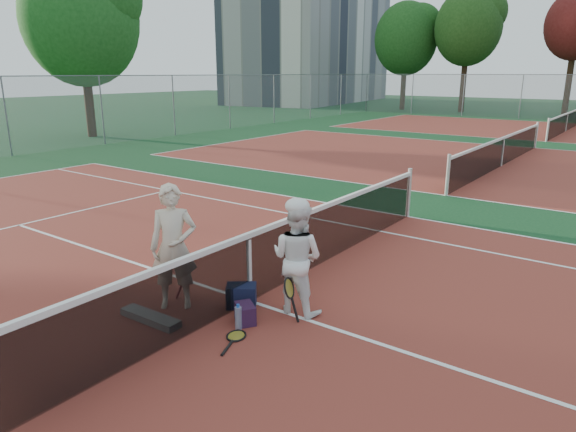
{
  "coord_description": "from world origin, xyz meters",
  "views": [
    {
      "loc": [
        4.36,
        -5.08,
        3.13
      ],
      "look_at": [
        0.0,
        0.92,
        1.05
      ],
      "focal_mm": 32.0,
      "sensor_mm": 36.0,
      "label": 1
    }
  ],
  "objects": [
    {
      "name": "racket_spare",
      "position": [
        0.52,
        -0.88,
        0.01
      ],
      "size": [
        0.47,
        0.66,
        0.03
      ],
      "primitive_type": null,
      "rotation": [
        0.0,
        0.0,
        1.93
      ],
      "color": "black",
      "rests_on": "ground"
    },
    {
      "name": "player_a",
      "position": [
        -0.73,
        -0.7,
        0.86
      ],
      "size": [
        0.75,
        0.73,
        1.73
      ],
      "primitive_type": "imported",
      "rotation": [
        0.0,
        0.0,
        0.72
      ],
      "color": "beige",
      "rests_on": "ground"
    },
    {
      "name": "court_far_b",
      "position": [
        0.0,
        27.0,
        0.0
      ],
      "size": [
        23.77,
        10.97,
        0.01
      ],
      "primitive_type": "cube",
      "color": "maroon",
      "rests_on": "ground"
    },
    {
      "name": "court_main",
      "position": [
        0.0,
        0.0,
        0.0
      ],
      "size": [
        23.77,
        10.97,
        0.01
      ],
      "primitive_type": "cube",
      "color": "maroon",
      "rests_on": "ground"
    },
    {
      "name": "court_far_a",
      "position": [
        0.0,
        13.5,
        0.0
      ],
      "size": [
        23.77,
        10.97,
        0.01
      ],
      "primitive_type": "cube",
      "color": "maroon",
      "rests_on": "ground"
    },
    {
      "name": "apartment_block",
      "position": [
        -28.0,
        44.0,
        7.5
      ],
      "size": [
        12.96,
        23.18,
        15.0
      ],
      "primitive_type": "cube",
      "rotation": [
        0.0,
        0.0,
        0.14
      ],
      "color": "beige",
      "rests_on": "ground"
    },
    {
      "name": "sports_bag_navy",
      "position": [
        0.01,
        -0.19,
        0.16
      ],
      "size": [
        0.49,
        0.46,
        0.32
      ],
      "primitive_type": "cube",
      "rotation": [
        0.0,
        0.0,
        0.63
      ],
      "color": "black",
      "rests_on": "ground"
    },
    {
      "name": "tree_back_1",
      "position": [
        -9.35,
        37.93,
        6.54
      ],
      "size": [
        5.17,
        5.17,
        9.54
      ],
      "color": "#382314",
      "rests_on": "ground"
    },
    {
      "name": "ground",
      "position": [
        0.0,
        0.0,
        0.0
      ],
      "size": [
        130.0,
        130.0,
        0.0
      ],
      "primitive_type": "plane",
      "color": "#0F371A",
      "rests_on": "ground"
    },
    {
      "name": "water_bottle",
      "position": [
        0.41,
        -0.7,
        0.15
      ],
      "size": [
        0.09,
        0.09,
        0.3
      ],
      "primitive_type": "cylinder",
      "color": "silver",
      "rests_on": "ground"
    },
    {
      "name": "net_far_a",
      "position": [
        0.0,
        13.5,
        0.51
      ],
      "size": [
        0.1,
        10.98,
        1.02
      ],
      "primitive_type": null,
      "color": "black",
      "rests_on": "ground"
    },
    {
      "name": "net_main",
      "position": [
        0.0,
        0.0,
        0.51
      ],
      "size": [
        0.1,
        10.98,
        1.02
      ],
      "primitive_type": null,
      "color": "black",
      "rests_on": "ground"
    },
    {
      "name": "tree_left_1",
      "position": [
        -19.05,
        10.25,
        5.58
      ],
      "size": [
        5.51,
        5.51,
        8.76
      ],
      "color": "#382314",
      "rests_on": "ground"
    },
    {
      "name": "tree_back_0",
      "position": [
        -14.53,
        37.95,
        5.87
      ],
      "size": [
        5.29,
        5.29,
        8.93
      ],
      "color": "#382314",
      "rests_on": "ground"
    },
    {
      "name": "player_b",
      "position": [
        0.7,
        0.16,
        0.76
      ],
      "size": [
        0.77,
        0.62,
        1.51
      ],
      "primitive_type": "imported",
      "rotation": [
        0.0,
        0.0,
        3.21
      ],
      "color": "white",
      "rests_on": "ground"
    },
    {
      "name": "racket_black_held",
      "position": [
        0.79,
        -0.14,
        0.29
      ],
      "size": [
        0.24,
        0.3,
        0.59
      ],
      "primitive_type": null,
      "rotation": [
        0.0,
        0.0,
        3.34
      ],
      "color": "black",
      "rests_on": "ground"
    },
    {
      "name": "racket_red",
      "position": [
        -0.78,
        -0.43,
        0.28
      ],
      "size": [
        0.37,
        0.37,
        0.57
      ],
      "primitive_type": null,
      "rotation": [
        0.0,
        0.0,
        0.79
      ],
      "color": "maroon",
      "rests_on": "ground"
    },
    {
      "name": "net_cover_canvas",
      "position": [
        -0.66,
        -1.22,
        0.05
      ],
      "size": [
        0.94,
        0.25,
        0.1
      ],
      "primitive_type": "cube",
      "rotation": [
        0.0,
        0.0,
        0.03
      ],
      "color": "#68635E",
      "rests_on": "ground"
    },
    {
      "name": "sports_bag_purple",
      "position": [
        0.36,
        -0.53,
        0.13
      ],
      "size": [
        0.38,
        0.35,
        0.25
      ],
      "primitive_type": "cube",
      "rotation": [
        0.0,
        0.0,
        -0.6
      ],
      "color": "#27102B",
      "rests_on": "ground"
    },
    {
      "name": "net_far_b",
      "position": [
        0.0,
        27.0,
        0.51
      ],
      "size": [
        0.1,
        10.98,
        1.02
      ],
      "primitive_type": null,
      "color": "black",
      "rests_on": "ground"
    },
    {
      "name": "fence_left",
      "position": [
        -16.0,
        6.75,
        1.5
      ],
      "size": [
        0.06,
        54.5,
        3.0
      ],
      "primitive_type": null,
      "rotation": [
        0.0,
        0.0,
        1.57
      ],
      "color": "slate",
      "rests_on": "ground"
    }
  ]
}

